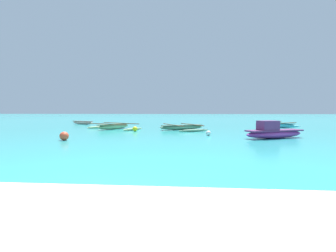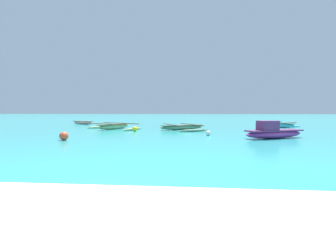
{
  "view_description": "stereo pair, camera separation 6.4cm",
  "coord_description": "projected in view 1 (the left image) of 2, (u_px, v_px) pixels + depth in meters",
  "views": [
    {
      "loc": [
        1.57,
        -3.27,
        1.59
      ],
      "look_at": [
        0.0,
        16.81,
        0.25
      ],
      "focal_mm": 24.0,
      "sensor_mm": 36.0,
      "label": 1
    },
    {
      "loc": [
        1.63,
        -3.26,
        1.59
      ],
      "look_at": [
        0.0,
        16.81,
        0.25
      ],
      "focal_mm": 24.0,
      "sensor_mm": 36.0,
      "label": 2
    }
  ],
  "objects": [
    {
      "name": "mooring_buoy_1",
      "position": [
        64.0,
        136.0,
        12.17
      ],
      "size": [
        0.47,
        0.47,
        0.47
      ],
      "color": "#E54C2D",
      "rests_on": "ground_plane"
    },
    {
      "name": "moored_boat_0",
      "position": [
        273.0,
        132.0,
        13.12
      ],
      "size": [
        3.9,
        2.26,
        1.04
      ],
      "rotation": [
        0.0,
        0.0,
        0.39
      ],
      "color": "#9C3590",
      "rests_on": "ground_plane"
    },
    {
      "name": "moored_boat_2",
      "position": [
        278.0,
        125.0,
        21.62
      ],
      "size": [
        4.55,
        4.27,
        0.51
      ],
      "rotation": [
        0.0,
        0.0,
        -0.91
      ],
      "color": "#48B4C8",
      "rests_on": "ground_plane"
    },
    {
      "name": "mooring_buoy_2",
      "position": [
        135.0,
        129.0,
        17.61
      ],
      "size": [
        0.39,
        0.39,
        0.39
      ],
      "color": "yellow",
      "rests_on": "ground_plane"
    },
    {
      "name": "mooring_buoy_0",
      "position": [
        208.0,
        133.0,
        14.58
      ],
      "size": [
        0.32,
        0.32,
        0.32
      ],
      "color": "white",
      "rests_on": "ground_plane"
    },
    {
      "name": "ground_plane",
      "position": [
        83.0,
        214.0,
        3.48
      ],
      "size": [
        240.0,
        240.0,
        0.0
      ],
      "color": "teal"
    },
    {
      "name": "moored_boat_4",
      "position": [
        114.0,
        126.0,
        19.76
      ],
      "size": [
        5.16,
        4.23,
        0.52
      ],
      "rotation": [
        0.0,
        0.0,
        1.08
      ],
      "color": "#88AD78",
      "rests_on": "ground_plane"
    },
    {
      "name": "moored_boat_3",
      "position": [
        83.0,
        122.0,
        27.14
      ],
      "size": [
        3.19,
        1.78,
        0.4
      ],
      "rotation": [
        0.0,
        0.0,
        -0.43
      ],
      "color": "#E0A595",
      "rests_on": "ground_plane"
    },
    {
      "name": "moored_boat_1",
      "position": [
        182.0,
        127.0,
        19.23
      ],
      "size": [
        4.31,
        5.1,
        0.46
      ],
      "rotation": [
        0.0,
        0.0,
        0.46
      ],
      "color": "slate",
      "rests_on": "ground_plane"
    }
  ]
}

